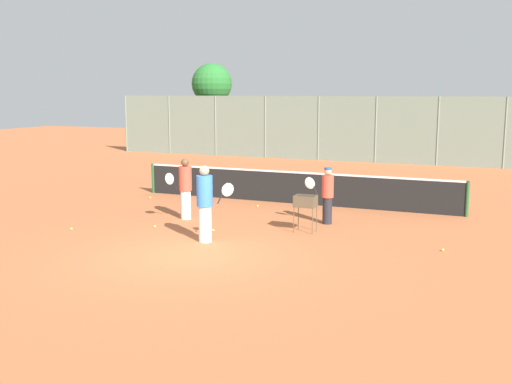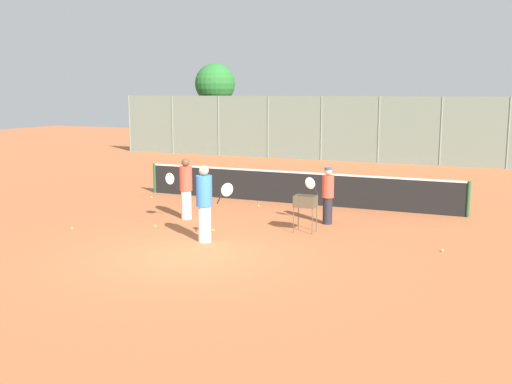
{
  "view_description": "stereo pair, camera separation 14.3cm",
  "coord_description": "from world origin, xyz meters",
  "px_view_note": "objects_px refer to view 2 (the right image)",
  "views": [
    {
      "loc": [
        6.53,
        -11.37,
        3.64
      ],
      "look_at": [
        0.32,
        3.13,
        1.0
      ],
      "focal_mm": 42.0,
      "sensor_mm": 36.0,
      "label": 1
    },
    {
      "loc": [
        6.66,
        -11.31,
        3.64
      ],
      "look_at": [
        0.32,
        3.13,
        1.0
      ],
      "focal_mm": 42.0,
      "sensor_mm": 36.0,
      "label": 2
    }
  ],
  "objects_px": {
    "ball_cart": "(306,204)",
    "parked_car": "(468,149)",
    "player_red_cap": "(327,195)",
    "player_yellow_shirt": "(205,203)",
    "tennis_net": "(294,187)",
    "player_white_outfit": "(186,188)"
  },
  "relations": [
    {
      "from": "tennis_net",
      "to": "parked_car",
      "type": "height_order",
      "value": "parked_car"
    },
    {
      "from": "player_red_cap",
      "to": "player_yellow_shirt",
      "type": "xyz_separation_m",
      "value": [
        -2.16,
        -3.14,
        0.14
      ]
    },
    {
      "from": "player_yellow_shirt",
      "to": "ball_cart",
      "type": "distance_m",
      "value": 2.75
    },
    {
      "from": "tennis_net",
      "to": "player_yellow_shirt",
      "type": "distance_m",
      "value": 5.69
    },
    {
      "from": "player_yellow_shirt",
      "to": "ball_cart",
      "type": "height_order",
      "value": "player_yellow_shirt"
    },
    {
      "from": "tennis_net",
      "to": "ball_cart",
      "type": "height_order",
      "value": "tennis_net"
    },
    {
      "from": "player_red_cap",
      "to": "player_yellow_shirt",
      "type": "relative_size",
      "value": 0.84
    },
    {
      "from": "tennis_net",
      "to": "player_red_cap",
      "type": "relative_size",
      "value": 6.92
    },
    {
      "from": "ball_cart",
      "to": "parked_car",
      "type": "height_order",
      "value": "parked_car"
    },
    {
      "from": "ball_cart",
      "to": "parked_car",
      "type": "xyz_separation_m",
      "value": [
        2.59,
        18.56,
        -0.08
      ]
    },
    {
      "from": "tennis_net",
      "to": "player_white_outfit",
      "type": "height_order",
      "value": "player_white_outfit"
    },
    {
      "from": "ball_cart",
      "to": "tennis_net",
      "type": "bearing_deg",
      "value": 114.25
    },
    {
      "from": "player_red_cap",
      "to": "parked_car",
      "type": "distance_m",
      "value": 17.52
    },
    {
      "from": "tennis_net",
      "to": "parked_car",
      "type": "relative_size",
      "value": 2.61
    },
    {
      "from": "player_yellow_shirt",
      "to": "player_red_cap",
      "type": "bearing_deg",
      "value": 37.47
    },
    {
      "from": "player_red_cap",
      "to": "parked_car",
      "type": "bearing_deg",
      "value": -100.35
    },
    {
      "from": "tennis_net",
      "to": "player_red_cap",
      "type": "xyz_separation_m",
      "value": [
        1.9,
        -2.53,
        0.27
      ]
    },
    {
      "from": "player_red_cap",
      "to": "player_yellow_shirt",
      "type": "bearing_deg",
      "value": 52.96
    },
    {
      "from": "tennis_net",
      "to": "ball_cart",
      "type": "distance_m",
      "value": 4.09
    },
    {
      "from": "player_red_cap",
      "to": "ball_cart",
      "type": "xyz_separation_m",
      "value": [
        -0.22,
        -1.2,
        -0.08
      ]
    },
    {
      "from": "player_white_outfit",
      "to": "ball_cart",
      "type": "distance_m",
      "value": 3.74
    },
    {
      "from": "player_yellow_shirt",
      "to": "player_white_outfit",
      "type": "bearing_deg",
      "value": 111.82
    }
  ]
}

